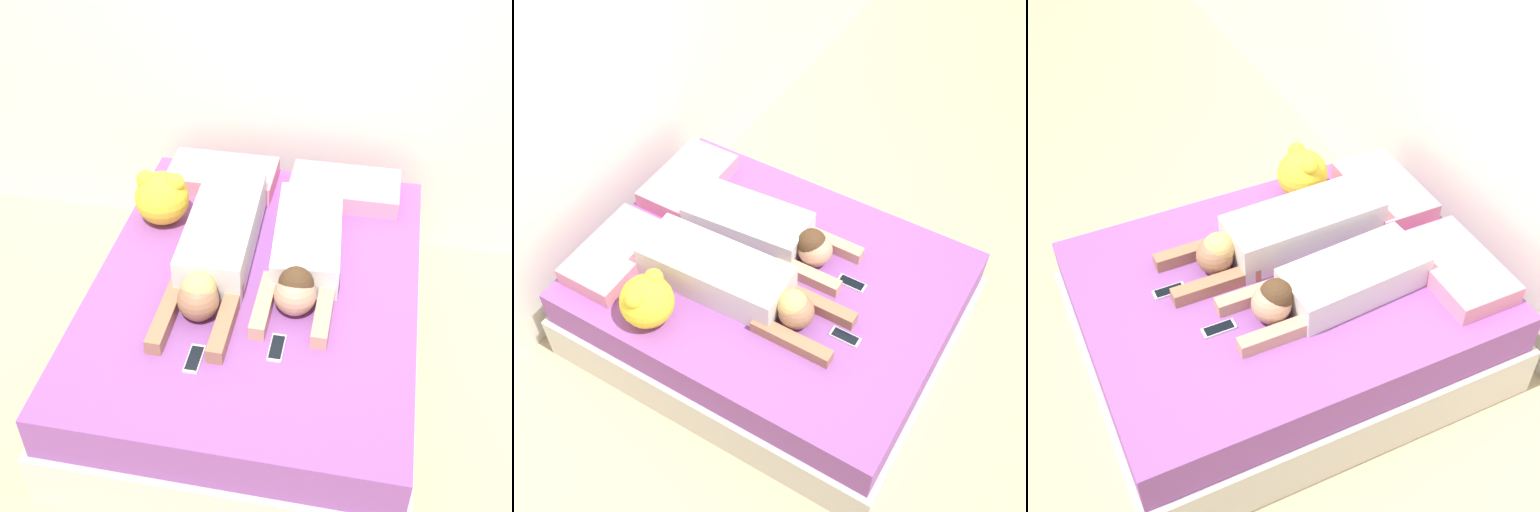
{
  "view_description": "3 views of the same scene",
  "coord_description": "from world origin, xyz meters",
  "views": [
    {
      "loc": [
        0.47,
        -2.42,
        2.72
      ],
      "look_at": [
        0.0,
        0.0,
        0.67
      ],
      "focal_mm": 50.0,
      "sensor_mm": 36.0,
      "label": 1
    },
    {
      "loc": [
        -2.07,
        -1.24,
        3.45
      ],
      "look_at": [
        0.0,
        0.0,
        0.67
      ],
      "focal_mm": 50.0,
      "sensor_mm": 36.0,
      "label": 2
    },
    {
      "loc": [
        2.2,
        -1.05,
        2.93
      ],
      "look_at": [
        0.0,
        0.0,
        0.67
      ],
      "focal_mm": 50.0,
      "sensor_mm": 36.0,
      "label": 3
    }
  ],
  "objects": [
    {
      "name": "bed",
      "position": [
        0.0,
        0.0,
        0.26
      ],
      "size": [
        1.54,
        1.97,
        0.52
      ],
      "color": "beige",
      "rests_on": "ground_plane"
    },
    {
      "name": "pillow_head_left",
      "position": [
        -0.33,
        0.76,
        0.57
      ],
      "size": [
        0.58,
        0.33,
        0.1
      ],
      "color": "pink",
      "rests_on": "bed"
    },
    {
      "name": "wall_back",
      "position": [
        0.0,
        1.14,
        1.3
      ],
      "size": [
        12.0,
        0.06,
        2.6
      ],
      "color": "silver",
      "rests_on": "ground_plane"
    },
    {
      "name": "plush_toy",
      "position": [
        -0.55,
        0.37,
        0.66
      ],
      "size": [
        0.27,
        0.27,
        0.29
      ],
      "color": "yellow",
      "rests_on": "bed"
    },
    {
      "name": "cell_phone_right",
      "position": [
        0.17,
        -0.4,
        0.53
      ],
      "size": [
        0.06,
        0.16,
        0.01
      ],
      "color": "silver",
      "rests_on": "bed"
    },
    {
      "name": "person_left",
      "position": [
        -0.2,
        0.1,
        0.62
      ],
      "size": [
        0.33,
        1.14,
        0.21
      ],
      "color": "silver",
      "rests_on": "bed"
    },
    {
      "name": "cell_phone_left",
      "position": [
        -0.16,
        -0.53,
        0.53
      ],
      "size": [
        0.06,
        0.16,
        0.01
      ],
      "color": "silver",
      "rests_on": "bed"
    },
    {
      "name": "ground_plane",
      "position": [
        0.0,
        0.0,
        0.0
      ],
      "size": [
        12.0,
        12.0,
        0.0
      ],
      "primitive_type": "plane",
      "color": "tan"
    },
    {
      "name": "person_right",
      "position": [
        0.2,
        0.14,
        0.6
      ],
      "size": [
        0.36,
        0.99,
        0.21
      ],
      "color": "silver",
      "rests_on": "bed"
    },
    {
      "name": "pillow_head_right",
      "position": [
        0.33,
        0.76,
        0.57
      ],
      "size": [
        0.58,
        0.33,
        0.1
      ],
      "color": "pink",
      "rests_on": "bed"
    }
  ]
}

